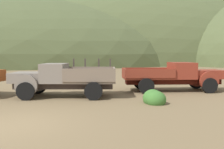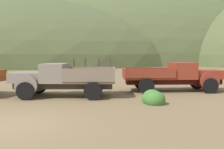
% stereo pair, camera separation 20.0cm
% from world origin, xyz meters
% --- Properties ---
extents(ground_plane, '(300.00, 300.00, 0.00)m').
position_xyz_m(ground_plane, '(0.00, 0.00, 0.00)').
color(ground_plane, brown).
extents(hill_far_left, '(119.07, 84.54, 38.38)m').
position_xyz_m(hill_far_left, '(-26.68, 70.68, 0.00)').
color(hill_far_left, '#4C5633').
rests_on(hill_far_left, ground).
extents(hill_distant, '(106.63, 52.40, 44.96)m').
position_xyz_m(hill_distant, '(14.44, 66.82, 0.00)').
color(hill_distant, '#4C5633').
rests_on(hill_distant, ground).
extents(truck_primer_gray, '(5.89, 2.68, 2.16)m').
position_xyz_m(truck_primer_gray, '(0.47, 5.69, 1.00)').
color(truck_primer_gray, '#3D322D').
rests_on(truck_primer_gray, ground).
extents(truck_rust_red, '(6.54, 2.42, 1.89)m').
position_xyz_m(truck_rust_red, '(8.21, 7.52, 0.99)').
color(truck_rust_red, '#42140D').
rests_on(truck_rust_red, ground).
extents(bush_back_edge, '(1.08, 1.17, 0.88)m').
position_xyz_m(bush_back_edge, '(5.59, 3.43, 0.24)').
color(bush_back_edge, '#3D702D').
rests_on(bush_back_edge, ground).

